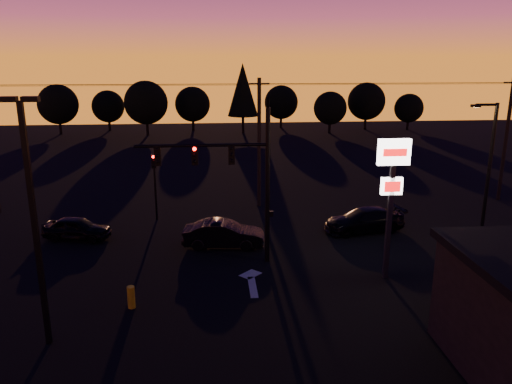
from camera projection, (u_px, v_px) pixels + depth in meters
ground at (243, 297)px, 22.25m from camera, size 120.00×120.00×0.00m
lane_arrow at (252, 281)px, 23.89m from camera, size 1.20×3.10×0.01m
traffic_signal_mast at (236, 170)px, 24.78m from camera, size 6.79×0.52×8.58m
secondary_signal at (155, 177)px, 32.12m from camera, size 0.30×0.31×4.35m
parking_lot_light at (33, 209)px, 17.35m from camera, size 1.25×0.30×9.14m
pylon_sign at (392, 179)px, 22.98m from camera, size 1.50×0.28×6.80m
streetlight at (488, 168)px, 27.53m from camera, size 1.55×0.35×8.00m
utility_pole_1 at (259, 142)px, 34.66m from camera, size 1.40×0.26×9.00m
utility_pole_2 at (506, 139)px, 36.16m from camera, size 1.40×0.26×9.00m
power_wires at (259, 84)px, 33.61m from camera, size 36.00×1.22×0.07m
bollard at (131, 297)px, 21.24m from camera, size 0.33×0.33×0.98m
tree_0 at (58, 104)px, 67.39m from camera, size 5.36×5.36×6.74m
tree_1 at (108, 106)px, 70.94m from camera, size 4.54×4.54×5.71m
tree_2 at (146, 103)px, 66.38m from camera, size 5.77×5.78×7.26m
tree_3 at (193, 104)px, 70.89m from camera, size 4.95×4.95×6.22m
tree_4 at (243, 90)px, 68.02m from camera, size 4.18×4.18×9.50m
tree_5 at (281, 102)px, 73.90m from camera, size 4.95×4.95×6.22m
tree_6 at (330, 108)px, 68.71m from camera, size 4.54×4.54×5.71m
tree_7 at (366, 101)px, 71.93m from camera, size 5.36×5.36×6.74m
tree_8 at (409, 108)px, 71.72m from camera, size 4.12×4.12×5.19m
car_left at (77, 228)px, 29.19m from camera, size 4.16×2.43×1.33m
car_mid at (224, 234)px, 28.00m from camera, size 4.69×2.07×1.50m
car_right at (364, 220)px, 30.48m from camera, size 5.21×2.81×1.43m
suv_parked at (492, 311)px, 19.62m from camera, size 2.57×5.24×1.43m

